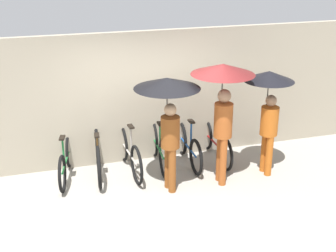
% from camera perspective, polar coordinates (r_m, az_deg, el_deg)
% --- Properties ---
extents(ground_plane, '(30.00, 30.00, 0.00)m').
position_cam_1_polar(ground_plane, '(7.80, -0.38, -9.58)').
color(ground_plane, gray).
extents(back_wall, '(11.58, 0.12, 2.54)m').
position_cam_1_polar(back_wall, '(8.93, -3.79, 3.45)').
color(back_wall, gray).
rests_on(back_wall, ground).
extents(parked_bicycle_0, '(0.52, 1.61, 0.98)m').
position_cam_1_polar(parked_bicycle_0, '(8.68, -12.35, -4.11)').
color(parked_bicycle_0, black).
rests_on(parked_bicycle_0, ground).
extents(parked_bicycle_1, '(0.44, 1.73, 1.05)m').
position_cam_1_polar(parked_bicycle_1, '(8.69, -8.56, -3.49)').
color(parked_bicycle_1, black).
rests_on(parked_bicycle_1, ground).
extents(parked_bicycle_2, '(0.44, 1.76, 1.06)m').
position_cam_1_polar(parked_bicycle_2, '(8.75, -4.77, -3.23)').
color(parked_bicycle_2, black).
rests_on(parked_bicycle_2, ground).
extents(parked_bicycle_3, '(0.44, 1.73, 0.99)m').
position_cam_1_polar(parked_bicycle_3, '(8.92, -1.19, -2.59)').
color(parked_bicycle_3, black).
rests_on(parked_bicycle_3, ground).
extents(parked_bicycle_4, '(0.44, 1.64, 1.08)m').
position_cam_1_polar(parked_bicycle_4, '(9.04, 2.46, -2.44)').
color(parked_bicycle_4, black).
rests_on(parked_bicycle_4, ground).
extents(parked_bicycle_5, '(0.44, 1.69, 1.09)m').
position_cam_1_polar(parked_bicycle_5, '(9.28, 5.75, -1.96)').
color(parked_bicycle_5, black).
rests_on(parked_bicycle_5, ground).
extents(pedestrian_leading, '(1.11, 1.11, 1.98)m').
position_cam_1_polar(pedestrian_leading, '(7.69, -0.00, 3.13)').
color(pedestrian_leading, brown).
rests_on(pedestrian_leading, ground).
extents(pedestrian_center, '(1.09, 1.09, 2.14)m').
position_cam_1_polar(pedestrian_center, '(7.96, 6.71, 4.49)').
color(pedestrian_center, '#9E4C1E').
rests_on(pedestrian_center, ground).
extents(pedestrian_trailing, '(0.90, 0.90, 1.93)m').
position_cam_1_polar(pedestrian_trailing, '(8.51, 12.21, 3.57)').
color(pedestrian_trailing, '#B25619').
rests_on(pedestrian_trailing, ground).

